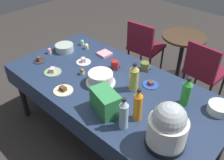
{
  "coord_description": "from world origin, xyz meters",
  "views": [
    {
      "loc": [
        1.28,
        -1.37,
        2.17
      ],
      "look_at": [
        0.0,
        0.0,
        0.8
      ],
      "focal_mm": 38.86,
      "sensor_mm": 36.0,
      "label": 1
    }
  ],
  "objects_px": {
    "glass_salad_bowl": "(64,48)",
    "coffee_mug_red": "(115,65)",
    "soda_bottle_water": "(124,114)",
    "soda_bottle_orange_juice": "(138,106)",
    "dessert_plate_cream": "(63,90)",
    "slow_cooker": "(168,127)",
    "round_cafe_table": "(182,50)",
    "coffee_mug_olive": "(145,66)",
    "potluck_table": "(112,89)",
    "cupcake_vanilla": "(86,46)",
    "cupcake_cocoa": "(82,43)",
    "maroon_chair_left": "(144,45)",
    "ceramic_snack_bowl": "(219,108)",
    "dessert_plate_cobalt": "(151,84)",
    "soda_bottle_ginger_ale": "(134,78)",
    "dessert_plate_charcoal": "(39,60)",
    "cupcake_rose": "(82,71)",
    "soda_bottle_lime_soda": "(186,92)",
    "frosted_layer_cake": "(101,78)",
    "soda_carton": "(105,102)",
    "dessert_plate_white": "(84,61)",
    "cupcake_lemon": "(49,51)",
    "dessert_plate_sage": "(53,71)"
  },
  "relations": [
    {
      "from": "glass_salad_bowl",
      "to": "coffee_mug_red",
      "type": "xyz_separation_m",
      "value": [
        0.69,
        0.13,
        0.0
      ]
    },
    {
      "from": "soda_bottle_water",
      "to": "soda_bottle_orange_juice",
      "type": "distance_m",
      "value": 0.15
    },
    {
      "from": "dessert_plate_cream",
      "to": "coffee_mug_red",
      "type": "bearing_deg",
      "value": 81.4
    },
    {
      "from": "slow_cooker",
      "to": "round_cafe_table",
      "type": "distance_m",
      "value": 2.0
    },
    {
      "from": "soda_bottle_orange_juice",
      "to": "coffee_mug_olive",
      "type": "relative_size",
      "value": 2.36
    },
    {
      "from": "potluck_table",
      "to": "cupcake_vanilla",
      "type": "distance_m",
      "value": 0.78
    },
    {
      "from": "cupcake_cocoa",
      "to": "dessert_plate_cream",
      "type": "bearing_deg",
      "value": -52.55
    },
    {
      "from": "coffee_mug_red",
      "to": "maroon_chair_left",
      "type": "height_order",
      "value": "maroon_chair_left"
    },
    {
      "from": "ceramic_snack_bowl",
      "to": "soda_bottle_water",
      "type": "distance_m",
      "value": 0.83
    },
    {
      "from": "coffee_mug_olive",
      "to": "maroon_chair_left",
      "type": "bearing_deg",
      "value": 126.07
    },
    {
      "from": "dessert_plate_cobalt",
      "to": "soda_bottle_ginger_ale",
      "type": "bearing_deg",
      "value": -117.65
    },
    {
      "from": "dessert_plate_charcoal",
      "to": "maroon_chair_left",
      "type": "bearing_deg",
      "value": 77.36
    },
    {
      "from": "dessert_plate_cobalt",
      "to": "cupcake_rose",
      "type": "distance_m",
      "value": 0.7
    },
    {
      "from": "soda_bottle_orange_juice",
      "to": "coffee_mug_red",
      "type": "relative_size",
      "value": 2.57
    },
    {
      "from": "cupcake_vanilla",
      "to": "round_cafe_table",
      "type": "xyz_separation_m",
      "value": [
        0.66,
        1.19,
        -0.28
      ]
    },
    {
      "from": "dessert_plate_cobalt",
      "to": "cupcake_vanilla",
      "type": "distance_m",
      "value": 1.0
    },
    {
      "from": "soda_bottle_lime_soda",
      "to": "maroon_chair_left",
      "type": "distance_m",
      "value": 1.64
    },
    {
      "from": "frosted_layer_cake",
      "to": "maroon_chair_left",
      "type": "height_order",
      "value": "frosted_layer_cake"
    },
    {
      "from": "glass_salad_bowl",
      "to": "soda_bottle_water",
      "type": "relative_size",
      "value": 0.75
    },
    {
      "from": "coffee_mug_olive",
      "to": "soda_carton",
      "type": "relative_size",
      "value": 0.49
    },
    {
      "from": "dessert_plate_white",
      "to": "soda_bottle_lime_soda",
      "type": "distance_m",
      "value": 1.17
    },
    {
      "from": "cupcake_rose",
      "to": "soda_bottle_lime_soda",
      "type": "relative_size",
      "value": 0.25
    },
    {
      "from": "slow_cooker",
      "to": "soda_bottle_ginger_ale",
      "type": "height_order",
      "value": "slow_cooker"
    },
    {
      "from": "dessert_plate_charcoal",
      "to": "cupcake_vanilla",
      "type": "xyz_separation_m",
      "value": [
        0.17,
        0.55,
        0.02
      ]
    },
    {
      "from": "soda_carton",
      "to": "soda_bottle_water",
      "type": "bearing_deg",
      "value": 7.01
    },
    {
      "from": "dessert_plate_cobalt",
      "to": "cupcake_lemon",
      "type": "bearing_deg",
      "value": -166.25
    },
    {
      "from": "glass_salad_bowl",
      "to": "ceramic_snack_bowl",
      "type": "height_order",
      "value": "glass_salad_bowl"
    },
    {
      "from": "dessert_plate_charcoal",
      "to": "round_cafe_table",
      "type": "relative_size",
      "value": 0.2
    },
    {
      "from": "round_cafe_table",
      "to": "dessert_plate_cobalt",
      "type": "bearing_deg",
      "value": -75.22
    },
    {
      "from": "cupcake_rose",
      "to": "soda_bottle_water",
      "type": "xyz_separation_m",
      "value": [
        0.78,
        -0.26,
        0.1
      ]
    },
    {
      "from": "potluck_table",
      "to": "dessert_plate_cobalt",
      "type": "bearing_deg",
      "value": 40.77
    },
    {
      "from": "potluck_table",
      "to": "cupcake_vanilla",
      "type": "relative_size",
      "value": 32.59
    },
    {
      "from": "dessert_plate_cobalt",
      "to": "dessert_plate_charcoal",
      "type": "relative_size",
      "value": 1.09
    },
    {
      "from": "cupcake_lemon",
      "to": "cupcake_cocoa",
      "type": "xyz_separation_m",
      "value": [
        0.12,
        0.4,
        0.0
      ]
    },
    {
      "from": "soda_bottle_orange_juice",
      "to": "soda_bottle_ginger_ale",
      "type": "bearing_deg",
      "value": 133.08
    },
    {
      "from": "dessert_plate_white",
      "to": "cupcake_rose",
      "type": "height_order",
      "value": "cupcake_rose"
    },
    {
      "from": "dessert_plate_cream",
      "to": "dessert_plate_charcoal",
      "type": "xyz_separation_m",
      "value": [
        -0.62,
        0.15,
        0.0
      ]
    },
    {
      "from": "dessert_plate_charcoal",
      "to": "dessert_plate_white",
      "type": "bearing_deg",
      "value": 39.51
    },
    {
      "from": "potluck_table",
      "to": "coffee_mug_olive",
      "type": "height_order",
      "value": "coffee_mug_olive"
    },
    {
      "from": "slow_cooker",
      "to": "soda_bottle_lime_soda",
      "type": "height_order",
      "value": "slow_cooker"
    },
    {
      "from": "dessert_plate_white",
      "to": "round_cafe_table",
      "type": "height_order",
      "value": "dessert_plate_white"
    },
    {
      "from": "ceramic_snack_bowl",
      "to": "round_cafe_table",
      "type": "distance_m",
      "value": 1.54
    },
    {
      "from": "soda_bottle_lime_soda",
      "to": "potluck_table",
      "type": "bearing_deg",
      "value": -161.17
    },
    {
      "from": "ceramic_snack_bowl",
      "to": "cupcake_vanilla",
      "type": "xyz_separation_m",
      "value": [
        -1.63,
        -0.02,
        -0.0
      ]
    },
    {
      "from": "dessert_plate_white",
      "to": "cupcake_rose",
      "type": "xyz_separation_m",
      "value": [
        0.16,
        -0.16,
        0.02
      ]
    },
    {
      "from": "cupcake_lemon",
      "to": "cupcake_rose",
      "type": "height_order",
      "value": "same"
    },
    {
      "from": "potluck_table",
      "to": "dessert_plate_sage",
      "type": "relative_size",
      "value": 12.25
    },
    {
      "from": "dessert_plate_cobalt",
      "to": "soda_bottle_orange_juice",
      "type": "height_order",
      "value": "soda_bottle_orange_juice"
    },
    {
      "from": "dessert_plate_white",
      "to": "frosted_layer_cake",
      "type": "bearing_deg",
      "value": -18.82
    },
    {
      "from": "frosted_layer_cake",
      "to": "cupcake_lemon",
      "type": "height_order",
      "value": "frosted_layer_cake"
    }
  ]
}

